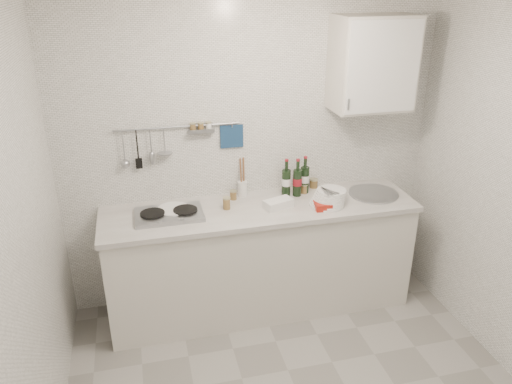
{
  "coord_description": "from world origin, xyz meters",
  "views": [
    {
      "loc": [
        -0.88,
        -2.27,
        2.58
      ],
      "look_at": [
        -0.09,
        0.9,
        1.14
      ],
      "focal_mm": 35.0,
      "sensor_mm": 36.0,
      "label": 1
    }
  ],
  "objects_px": {
    "plate_stack_hob": "(173,211)",
    "wine_bottles": "(296,177)",
    "utensil_crock": "(243,186)",
    "wall_cabinet": "(373,64)",
    "plate_stack_sink": "(329,198)"
  },
  "relations": [
    {
      "from": "plate_stack_hob",
      "to": "plate_stack_sink",
      "type": "relative_size",
      "value": 0.88
    },
    {
      "from": "plate_stack_hob",
      "to": "wine_bottles",
      "type": "bearing_deg",
      "value": 5.96
    },
    {
      "from": "wall_cabinet",
      "to": "wine_bottles",
      "type": "relative_size",
      "value": 2.26
    },
    {
      "from": "plate_stack_hob",
      "to": "plate_stack_sink",
      "type": "distance_m",
      "value": 1.2
    },
    {
      "from": "plate_stack_sink",
      "to": "wine_bottles",
      "type": "height_order",
      "value": "wine_bottles"
    },
    {
      "from": "plate_stack_hob",
      "to": "wine_bottles",
      "type": "distance_m",
      "value": 1.02
    },
    {
      "from": "plate_stack_sink",
      "to": "utensil_crock",
      "type": "height_order",
      "value": "utensil_crock"
    },
    {
      "from": "plate_stack_hob",
      "to": "wine_bottles",
      "type": "xyz_separation_m",
      "value": [
        1.0,
        0.1,
        0.14
      ]
    },
    {
      "from": "wine_bottles",
      "to": "utensil_crock",
      "type": "xyz_separation_m",
      "value": [
        -0.42,
        0.09,
        -0.08
      ]
    },
    {
      "from": "plate_stack_hob",
      "to": "plate_stack_sink",
      "type": "xyz_separation_m",
      "value": [
        1.2,
        -0.14,
        0.04
      ]
    },
    {
      "from": "utensil_crock",
      "to": "wall_cabinet",
      "type": "bearing_deg",
      "value": -6.95
    },
    {
      "from": "wall_cabinet",
      "to": "utensil_crock",
      "type": "height_order",
      "value": "wall_cabinet"
    },
    {
      "from": "wall_cabinet",
      "to": "wine_bottles",
      "type": "height_order",
      "value": "wall_cabinet"
    },
    {
      "from": "wall_cabinet",
      "to": "plate_stack_sink",
      "type": "distance_m",
      "value": 1.07
    },
    {
      "from": "plate_stack_hob",
      "to": "utensil_crock",
      "type": "bearing_deg",
      "value": 18.31
    }
  ]
}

